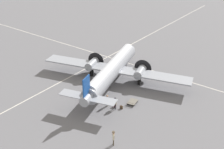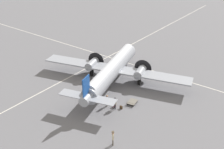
% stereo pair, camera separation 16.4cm
% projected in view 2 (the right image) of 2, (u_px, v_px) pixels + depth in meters
% --- Properties ---
extents(ground_plane, '(300.00, 300.00, 0.00)m').
position_uv_depth(ground_plane, '(112.00, 83.00, 45.02)').
color(ground_plane, slate).
extents(apron_line_eastwest, '(120.00, 0.16, 0.01)m').
position_uv_depth(apron_line_eastwest, '(138.00, 66.00, 50.65)').
color(apron_line_eastwest, silver).
rests_on(apron_line_eastwest, ground_plane).
extents(apron_line_northsouth, '(0.16, 120.00, 0.01)m').
position_uv_depth(apron_line_northsouth, '(80.00, 72.00, 48.74)').
color(apron_line_northsouth, silver).
rests_on(apron_line_northsouth, ground_plane).
extents(airliner_main, '(24.23, 19.72, 5.59)m').
position_uv_depth(airliner_main, '(113.00, 69.00, 44.21)').
color(airliner_main, '#9399A3').
rests_on(airliner_main, ground_plane).
extents(crew_foreground, '(0.44, 0.53, 1.88)m').
position_uv_depth(crew_foreground, '(113.00, 137.00, 31.64)').
color(crew_foreground, '#473D2D').
rests_on(crew_foreground, ground_plane).
extents(passenger_boarding, '(0.35, 0.56, 1.77)m').
position_uv_depth(passenger_boarding, '(107.00, 99.00, 38.75)').
color(passenger_boarding, '#473D2D').
rests_on(passenger_boarding, ground_plane).
extents(ramp_agent, '(0.57, 0.37, 1.75)m').
position_uv_depth(ramp_agent, '(115.00, 102.00, 38.13)').
color(ramp_agent, '#2D2D33').
rests_on(ramp_agent, ground_plane).
extents(suitcase_near_door, '(0.42, 0.14, 0.49)m').
position_uv_depth(suitcase_near_door, '(121.00, 107.00, 38.56)').
color(suitcase_near_door, '#47331E').
rests_on(suitcase_near_door, ground_plane).
extents(suitcase_upright_spare, '(0.43, 0.15, 0.55)m').
position_uv_depth(suitcase_upright_spare, '(114.00, 105.00, 38.90)').
color(suitcase_upright_spare, maroon).
rests_on(suitcase_upright_spare, ground_plane).
extents(baggage_cart, '(1.37, 1.78, 0.56)m').
position_uv_depth(baggage_cart, '(132.00, 102.00, 39.68)').
color(baggage_cart, '#6B665B').
rests_on(baggage_cart, ground_plane).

